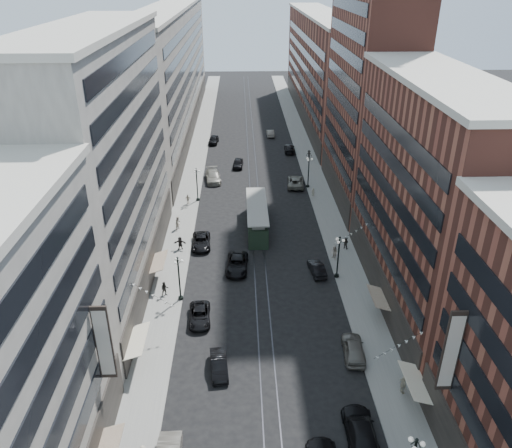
{
  "coord_description": "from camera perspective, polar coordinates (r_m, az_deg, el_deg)",
  "views": [
    {
      "loc": [
        -2.2,
        -18.5,
        33.32
      ],
      "look_at": [
        -0.41,
        36.84,
        5.0
      ],
      "focal_mm": 35.0,
      "sensor_mm": 36.0,
      "label": 1
    }
  ],
  "objects": [
    {
      "name": "ground",
      "position": [
        85.31,
        -0.23,
        4.1
      ],
      "size": [
        220.0,
        220.0,
        0.0
      ],
      "primitive_type": "plane",
      "color": "black",
      "rests_on": "ground"
    },
    {
      "name": "car_10",
      "position": [
        61.71,
        6.97,
        -5.05
      ],
      "size": [
        2.0,
        4.39,
        1.4
      ],
      "primitive_type": "imported",
      "rotation": [
        0.0,
        0.0,
        3.27
      ],
      "color": "black",
      "rests_on": "ground"
    },
    {
      "name": "car_3",
      "position": [
        43.44,
        11.86,
        -22.09
      ],
      "size": [
        2.46,
        5.85,
        1.69
      ],
      "primitive_type": "imported",
      "rotation": [
        0.0,
        0.0,
        3.13
      ],
      "color": "black",
      "rests_on": "ground"
    },
    {
      "name": "pedestrian_6",
      "position": [
        79.59,
        -7.79,
        2.82
      ],
      "size": [
        0.97,
        0.53,
        1.59
      ],
      "primitive_type": "imported",
      "rotation": [
        0.0,
        0.0,
        3.03
      ],
      "color": "#B0A491",
      "rests_on": "sidewalk_west"
    },
    {
      "name": "car_5",
      "position": [
        48.05,
        -4.26,
        -15.76
      ],
      "size": [
        1.95,
        4.43,
        1.42
      ],
      "primitive_type": "imported",
      "rotation": [
        0.0,
        0.0,
        0.11
      ],
      "color": "black",
      "rests_on": "ground"
    },
    {
      "name": "pedestrian_8",
      "position": [
        81.95,
        6.52,
        3.62
      ],
      "size": [
        0.58,
        0.4,
        1.54
      ],
      "primitive_type": "imported",
      "rotation": [
        0.0,
        0.0,
        3.2
      ],
      "color": "#ADA58F",
      "rests_on": "sidewalk_east"
    },
    {
      "name": "lamppost_sw_far",
      "position": [
        55.9,
        -8.79,
        -6.01
      ],
      "size": [
        1.03,
        1.14,
        5.52
      ],
      "color": "black",
      "rests_on": "sidewalk_west"
    },
    {
      "name": "car_7",
      "position": [
        67.45,
        -6.27,
        -1.99
      ],
      "size": [
        2.66,
        5.3,
        1.44
      ],
      "primitive_type": "imported",
      "rotation": [
        0.0,
        0.0,
        0.05
      ],
      "color": "black",
      "rests_on": "ground"
    },
    {
      "name": "pedestrian_4",
      "position": [
        47.39,
        16.45,
        -17.22
      ],
      "size": [
        0.67,
        1.14,
        1.83
      ],
      "primitive_type": "imported",
      "rotation": [
        0.0,
        0.0,
        1.74
      ],
      "color": "beige",
      "rests_on": "sidewalk_east"
    },
    {
      "name": "car_14",
      "position": [
        113.31,
        1.65,
        10.36
      ],
      "size": [
        1.63,
        4.39,
        1.43
      ],
      "primitive_type": "imported",
      "rotation": [
        0.0,
        0.0,
        3.17
      ],
      "color": "gray",
      "rests_on": "ground"
    },
    {
      "name": "rail_east",
      "position": [
        94.61,
        0.03,
        6.47
      ],
      "size": [
        0.12,
        180.0,
        0.02
      ],
      "primitive_type": "cube",
      "color": "#2D2D33",
      "rests_on": "ground"
    },
    {
      "name": "car_2",
      "position": [
        53.99,
        -6.46,
        -10.33
      ],
      "size": [
        2.47,
        4.92,
        1.34
      ],
      "primitive_type": "imported",
      "rotation": [
        0.0,
        0.0,
        0.05
      ],
      "color": "black",
      "rests_on": "ground"
    },
    {
      "name": "building_west_far",
      "position": [
        117.23,
        -9.48,
        16.76
      ],
      "size": [
        8.0,
        90.0,
        26.0
      ],
      "primitive_type": "cube",
      "color": "#A59E92",
      "rests_on": "ground"
    },
    {
      "name": "car_12",
      "position": [
        103.01,
        3.85,
        8.59
      ],
      "size": [
        2.34,
        5.18,
        1.47
      ],
      "primitive_type": "imported",
      "rotation": [
        0.0,
        0.0,
        3.09
      ],
      "color": "black",
      "rests_on": "ground"
    },
    {
      "name": "car_11",
      "position": [
        86.22,
        4.56,
        4.85
      ],
      "size": [
        3.25,
        6.11,
        1.63
      ],
      "primitive_type": "imported",
      "rotation": [
        0.0,
        0.0,
        3.05
      ],
      "color": "slate",
      "rests_on": "ground"
    },
    {
      "name": "building_west_mid",
      "position": [
        56.96,
        -16.89,
        6.07
      ],
      "size": [
        8.0,
        36.0,
        28.0
      ],
      "primitive_type": "cube",
      "color": "#A59E92",
      "rests_on": "ground"
    },
    {
      "name": "sidewalk_west",
      "position": [
        94.95,
        -7.09,
        6.38
      ],
      "size": [
        4.0,
        180.0,
        0.15
      ],
      "primitive_type": "cube",
      "color": "gray",
      "rests_on": "ground"
    },
    {
      "name": "building_east_far",
      "position": [
        126.79,
        7.21,
        17.21
      ],
      "size": [
        8.0,
        72.0,
        24.0
      ],
      "primitive_type": "cube",
      "color": "brown",
      "rests_on": "ground"
    },
    {
      "name": "rail_west",
      "position": [
        94.57,
        -0.83,
        6.46
      ],
      "size": [
        0.12,
        180.0,
        0.02
      ],
      "primitive_type": "cube",
      "color": "#2D2D33",
      "rests_on": "ground"
    },
    {
      "name": "lamppost_se_far",
      "position": [
        59.95,
        9.39,
        -3.59
      ],
      "size": [
        1.03,
        1.14,
        5.52
      ],
      "color": "black",
      "rests_on": "sidewalk_east"
    },
    {
      "name": "car_4",
      "position": [
        50.28,
        11.1,
        -13.78
      ],
      "size": [
        2.33,
        5.04,
        1.67
      ],
      "primitive_type": "imported",
      "rotation": [
        0.0,
        0.0,
        3.07
      ],
      "color": "#66625A",
      "rests_on": "ground"
    },
    {
      "name": "car_extra_0",
      "position": [
        61.97,
        -2.18,
        -4.61
      ],
      "size": [
        2.94,
        5.79,
        1.57
      ],
      "primitive_type": "imported",
      "rotation": [
        0.0,
        0.0,
        -0.06
      ],
      "color": "black",
      "rests_on": "ground"
    },
    {
      "name": "car_9",
      "position": [
        108.62,
        -4.88,
        9.57
      ],
      "size": [
        2.34,
        4.87,
        1.6
      ],
      "primitive_type": "imported",
      "rotation": [
        0.0,
        0.0,
        -0.1
      ],
      "color": "black",
      "rests_on": "ground"
    },
    {
      "name": "building_east_tower",
      "position": [
        77.92,
        13.04,
        17.34
      ],
      "size": [
        8.0,
        26.0,
        42.0
      ],
      "primitive_type": "cube",
      "color": "brown",
      "rests_on": "ground"
    },
    {
      "name": "sidewalk_east",
      "position": [
        95.46,
        6.26,
        6.54
      ],
      "size": [
        4.0,
        180.0,
        0.15
      ],
      "primitive_type": "cube",
      "color": "gray",
      "rests_on": "ground"
    },
    {
      "name": "car_8",
      "position": [
        88.4,
        -4.94,
        5.46
      ],
      "size": [
        3.24,
        6.34,
        1.76
      ],
      "primitive_type": "imported",
      "rotation": [
        0.0,
        0.0,
        0.13
      ],
      "color": "gray",
      "rests_on": "ground"
    },
    {
      "name": "building_east_mid",
      "position": [
        54.64,
        18.91,
        2.58
      ],
      "size": [
        8.0,
        30.0,
        24.0
      ],
      "primitive_type": "cube",
      "color": "brown",
      "rests_on": "ground"
    },
    {
      "name": "pedestrian_5",
      "position": [
        66.78,
        -8.67,
        -2.16
      ],
      "size": [
        1.68,
        0.59,
        1.78
      ],
      "primitive_type": "imported",
      "rotation": [
        0.0,
        0.0,
        -0.07
      ],
      "color": "black",
      "rests_on": "sidewalk_west"
    },
    {
      "name": "streetcar",
      "position": [
        71.31,
        0.11,
        0.73
      ],
      "size": [
        2.87,
        12.98,
        3.59
      ],
      "color": "#1F3122",
      "rests_on": "ground"
    },
    {
      "name": "pedestrian_extra_1",
      "position": [
        71.92,
        -8.87,
        0.13
      ],
      "size": [
        0.91,
        1.06,
        1.91
      ],
      "primitive_type": "imported",
      "rotation": [
        0.0,
        0.0,
        1.04
      ],
      "color": "#B0A492",
      "rests_on": "sidewalk_west"
    },
    {
      "name": "pedestrian_2",
      "position": [
        57.9,
        -10.39,
        -7.31
      ],
      "size": [
        0.96,
        0.69,
        1.78
      ],
      "primitive_type": "imported",
      "rotation": [
        0.0,
        0.0,
        0.27
      ],
      "color": "black",
      "rests_on": "sidewalk_west"
    },
    {
      "name": "car_13",
      "position": [
        94.6,
        -2.07,
        6.94
      ],
      "size": [
        2.14,
        4.61,
        1.53
      ],
      "primitive_type": "imported",
      "rotation": [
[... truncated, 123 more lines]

